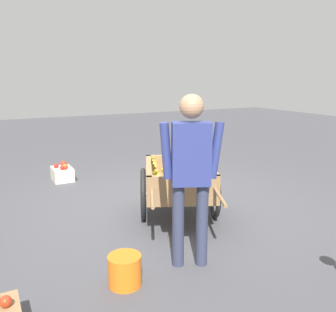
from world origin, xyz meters
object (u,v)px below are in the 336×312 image
vendor_person (191,167)px  apple_crate (62,173)px  fruit_cart (178,184)px  plastic_bucket (125,270)px

vendor_person → apple_crate: size_ratio=3.61×
fruit_cart → vendor_person: (-1.05, 0.46, 0.51)m
apple_crate → plastic_bucket: bearing=176.9°
plastic_bucket → apple_crate: size_ratio=0.65×
plastic_bucket → apple_crate: (3.46, -0.18, -0.01)m
plastic_bucket → apple_crate: 3.46m
fruit_cart → apple_crate: fruit_cart is taller
fruit_cart → plastic_bucket: 1.59m
plastic_bucket → fruit_cart: bearing=-45.8°
apple_crate → vendor_person: bearing=-172.1°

